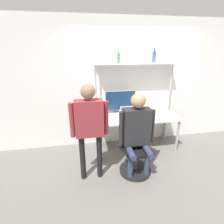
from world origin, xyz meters
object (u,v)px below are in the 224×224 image
(laptop, at_px, (129,116))
(person_seated, at_px, (137,128))
(bottle_blue, at_px, (154,57))
(bottle_green, at_px, (118,58))
(person_standing, at_px, (89,122))
(monitor, at_px, (120,101))
(cell_phone, at_px, (142,118))
(office_chair, at_px, (135,157))

(laptop, relative_size, person_seated, 0.24)
(bottle_blue, xyz_separation_m, bottle_green, (-0.73, -0.00, -0.02))
(person_standing, height_order, bottle_blue, bottle_blue)
(monitor, distance_m, bottle_blue, 1.14)
(laptop, bearing_deg, cell_phone, 1.71)
(monitor, xyz_separation_m, person_seated, (0.06, -1.03, -0.17))
(person_seated, distance_m, bottle_blue, 1.60)
(monitor, distance_m, laptop, 0.43)
(person_seated, bearing_deg, bottle_blue, 58.52)
(person_standing, relative_size, bottle_blue, 5.94)
(office_chair, xyz_separation_m, person_standing, (-0.77, -0.04, 0.75))
(office_chair, bearing_deg, bottle_green, 96.32)
(cell_phone, height_order, office_chair, office_chair)
(cell_phone, bearing_deg, bottle_blue, 47.82)
(cell_phone, xyz_separation_m, person_seated, (-0.31, -0.67, 0.10))
(bottle_green, bearing_deg, office_chair, -83.68)
(cell_phone, bearing_deg, bottle_green, 141.41)
(office_chair, height_order, bottle_green, bottle_green)
(office_chair, distance_m, bottle_blue, 2.02)
(cell_phone, distance_m, bottle_blue, 1.27)
(monitor, bearing_deg, cell_phone, -43.67)
(office_chair, distance_m, person_seated, 0.58)
(office_chair, bearing_deg, laptop, 84.87)
(office_chair, xyz_separation_m, bottle_green, (-0.11, 0.97, 1.63))
(monitor, height_order, person_seated, person_seated)
(office_chair, relative_size, bottle_blue, 3.39)
(person_seated, xyz_separation_m, bottle_green, (-0.11, 1.01, 1.05))
(laptop, relative_size, person_standing, 0.21)
(bottle_blue, bearing_deg, monitor, 178.78)
(laptop, bearing_deg, office_chair, -95.13)
(monitor, relative_size, cell_phone, 4.35)
(person_seated, bearing_deg, office_chair, 99.93)
(person_standing, bearing_deg, monitor, 54.94)
(office_chair, height_order, person_seated, person_seated)
(bottle_blue, bearing_deg, laptop, -148.64)
(person_standing, distance_m, bottle_green, 1.49)
(bottle_green, bearing_deg, cell_phone, -38.59)
(monitor, bearing_deg, person_seated, -86.66)
(laptop, height_order, bottle_blue, bottle_blue)
(monitor, bearing_deg, laptop, -73.31)
(bottle_blue, relative_size, bottle_green, 1.25)
(monitor, height_order, person_standing, person_standing)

